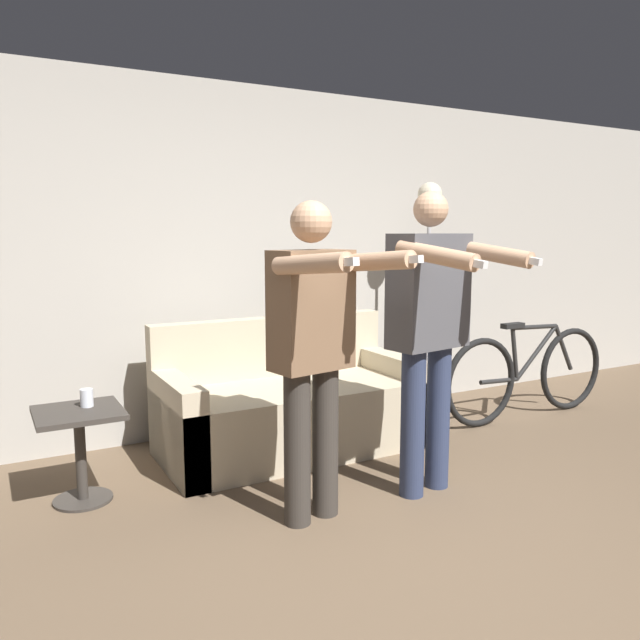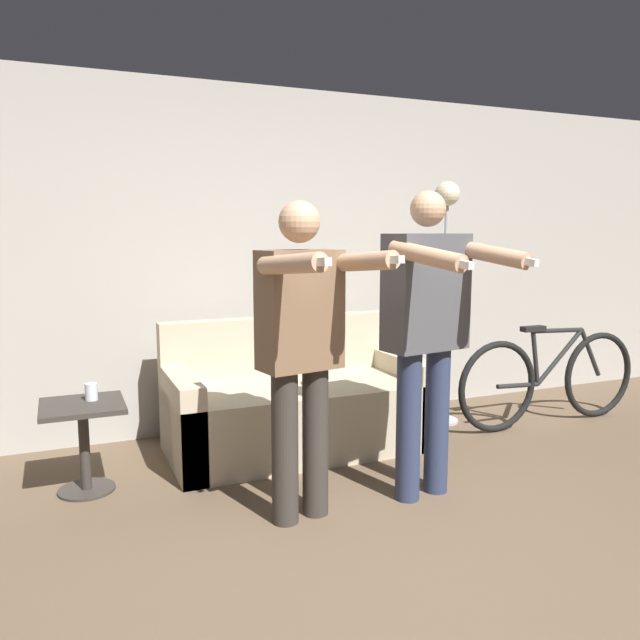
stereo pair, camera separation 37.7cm
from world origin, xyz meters
name	(u,v)px [view 1 (the left image)]	position (x,y,z in m)	size (l,w,h in m)	color
ground_plane	(474,604)	(0.00, 0.00, 0.00)	(16.00, 16.00, 0.00)	brown
wall_back	(233,261)	(0.00, 2.69, 1.30)	(10.00, 0.05, 2.60)	#B7B2A8
couch	(290,408)	(0.15, 2.03, 0.30)	(1.79, 0.84, 0.90)	beige
person_left	(314,341)	(-0.22, 0.99, 0.97)	(0.57, 0.73, 1.67)	#38332D
person_right	(430,321)	(0.53, 0.99, 1.01)	(0.62, 0.74, 1.74)	#2D3856
cat	(307,305)	(0.45, 2.35, 0.97)	(0.54, 0.13, 0.17)	#3D3833
floor_lamp	(428,247)	(1.44, 2.16, 1.40)	(0.27, 0.27, 1.90)	#B2B2B7
side_table	(80,436)	(-1.26, 1.83, 0.38)	(0.47, 0.47, 0.53)	#38332D
cup	(87,398)	(-1.21, 1.88, 0.58)	(0.07, 0.07, 0.10)	silver
bicycle	(528,373)	(2.19, 1.78, 0.37)	(1.73, 0.07, 0.80)	black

